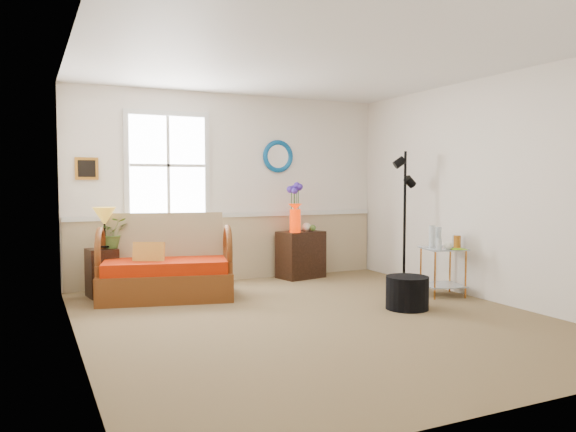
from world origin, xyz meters
name	(u,v)px	position (x,y,z in m)	size (l,w,h in m)	color
floor	(315,319)	(0.00, 0.00, 0.00)	(4.50, 5.00, 0.01)	olive
ceiling	(316,58)	(0.00, 0.00, 2.60)	(4.50, 5.00, 0.01)	white
walls	(315,191)	(0.00, 0.00, 1.30)	(4.51, 5.01, 2.60)	white
wainscot	(233,248)	(0.00, 2.48, 0.45)	(4.46, 0.02, 0.90)	tan
chair_rail	(233,215)	(0.00, 2.47, 0.92)	(4.46, 0.04, 0.06)	silver
window	(168,165)	(-0.90, 2.47, 1.60)	(1.14, 0.06, 1.44)	white
picture	(87,169)	(-1.92, 2.48, 1.55)	(0.28, 0.03, 0.28)	orange
mirror	(278,156)	(0.70, 2.48, 1.75)	(0.47, 0.47, 0.07)	#1277AB
loveseat	(166,257)	(-1.13, 1.65, 0.50)	(1.53, 0.87, 1.00)	#622D0D
throw_pillow	(149,258)	(-1.34, 1.61, 0.51)	(0.36, 0.09, 0.36)	#C57726
lamp_stand	(102,273)	(-1.81, 2.08, 0.29)	(0.33, 0.33, 0.58)	#331B0F
table_lamp	(105,228)	(-1.77, 2.06, 0.83)	(0.27, 0.27, 0.50)	gold
potted_plant	(113,236)	(-1.68, 2.08, 0.73)	(0.33, 0.37, 0.29)	#466D2C
cabinet	(301,255)	(0.95, 2.23, 0.34)	(0.63, 0.40, 0.67)	#331B0F
flower_vase	(295,208)	(0.82, 2.16, 1.01)	(0.20, 0.20, 0.68)	red
side_table	(443,272)	(1.95, 0.36, 0.29)	(0.46, 0.46, 0.59)	#B56A20
tabletop_items	(447,237)	(1.96, 0.32, 0.72)	(0.44, 0.44, 0.26)	silver
floor_lamp	(405,220)	(1.87, 1.03, 0.89)	(0.26, 0.26, 1.78)	black
ottoman	(407,293)	(1.12, -0.03, 0.18)	(0.46, 0.46, 0.36)	black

